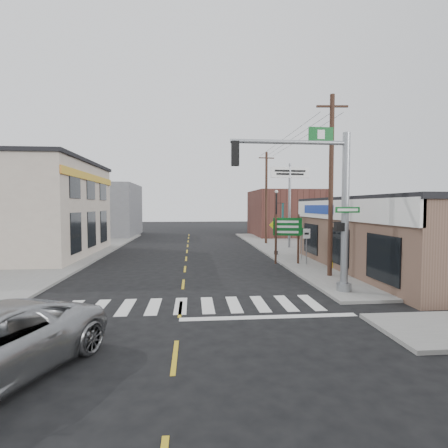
{
  "coord_description": "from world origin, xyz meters",
  "views": [
    {
      "loc": [
        0.45,
        -12.52,
        3.73
      ],
      "look_at": [
        2.06,
        5.18,
        2.8
      ],
      "focal_mm": 28.0,
      "sensor_mm": 36.0,
      "label": 1
    }
  ],
  "objects": [
    {
      "name": "dance_center_sign",
      "position": [
        8.81,
        16.97,
        5.53
      ],
      "size": [
        3.4,
        0.21,
        7.23
      ],
      "rotation": [
        0.0,
        0.0,
        0.08
      ],
      "color": "gray",
      "rests_on": "sidewalk_right"
    },
    {
      "name": "guide_sign",
      "position": [
        6.3,
        8.56,
        2.1
      ],
      "size": [
        1.76,
        0.14,
        3.08
      ],
      "rotation": [
        0.0,
        0.0,
        -0.23
      ],
      "color": "#42291E",
      "rests_on": "sidewalk_right"
    },
    {
      "name": "fire_hydrant",
      "position": [
        8.5,
        6.89,
        0.53
      ],
      "size": [
        0.23,
        0.23,
        0.75
      ],
      "rotation": [
        0.0,
        0.0,
        0.24
      ],
      "color": "#F1D000",
      "rests_on": "sidewalk_right"
    },
    {
      "name": "sidewalk_right",
      "position": [
        9.0,
        13.0,
        0.07
      ],
      "size": [
        6.0,
        38.0,
        0.13
      ],
      "primitive_type": "cube",
      "color": "slate",
      "rests_on": "ground"
    },
    {
      "name": "bldg_distant_left",
      "position": [
        -11.0,
        32.0,
        3.2
      ],
      "size": [
        9.0,
        10.0,
        6.4
      ],
      "primitive_type": "cube",
      "color": "slate",
      "rests_on": "ground"
    },
    {
      "name": "utility_pole_far",
      "position": [
        7.5,
        20.4,
        4.59
      ],
      "size": [
        1.51,
        0.23,
        8.71
      ],
      "rotation": [
        0.0,
        0.0,
        0.11
      ],
      "color": "#42301B",
      "rests_on": "sidewalk_right"
    },
    {
      "name": "ped_crossing_sign",
      "position": [
        6.3,
        11.24,
        2.05
      ],
      "size": [
        1.09,
        0.08,
        2.81
      ],
      "rotation": [
        0.0,
        0.0,
        -0.0
      ],
      "color": "gray",
      "rests_on": "sidewalk_right"
    },
    {
      "name": "center_line",
      "position": [
        0.0,
        8.0,
        0.01
      ],
      "size": [
        0.12,
        56.0,
        0.01
      ],
      "primitive_type": "cube",
      "color": "gold",
      "rests_on": "ground"
    },
    {
      "name": "traffic_signal_pole",
      "position": [
        6.03,
        1.6,
        4.19
      ],
      "size": [
        5.4,
        0.39,
        6.84
      ],
      "rotation": [
        0.0,
        0.0,
        0.02
      ],
      "color": "gray",
      "rests_on": "sidewalk_right"
    },
    {
      "name": "utility_pole_near",
      "position": [
        7.5,
        4.77,
        4.85
      ],
      "size": [
        1.6,
        0.24,
        9.21
      ],
      "rotation": [
        0.0,
        0.0,
        -0.08
      ],
      "color": "#443920",
      "rests_on": "sidewalk_right"
    },
    {
      "name": "left_building",
      "position": [
        -13.0,
        14.0,
        3.4
      ],
      "size": [
        12.0,
        12.0,
        6.8
      ],
      "primitive_type": "cube",
      "color": "#B8AA99",
      "rests_on": "ground"
    },
    {
      "name": "crosswalk",
      "position": [
        0.0,
        0.4,
        0.01
      ],
      "size": [
        11.0,
        2.2,
        0.01
      ],
      "primitive_type": "cube",
      "color": "silver",
      "rests_on": "ground"
    },
    {
      "name": "shrub_front",
      "position": [
        10.3,
        2.13,
        0.57
      ],
      "size": [
        1.17,
        1.17,
        0.88
      ],
      "primitive_type": "ellipsoid",
      "color": "#193E1C",
      "rests_on": "sidewalk_right"
    },
    {
      "name": "sidewalk_left",
      "position": [
        -9.0,
        13.0,
        0.07
      ],
      "size": [
        6.0,
        38.0,
        0.13
      ],
      "primitive_type": "cube",
      "color": "slate",
      "rests_on": "ground"
    },
    {
      "name": "ground",
      "position": [
        0.0,
        0.0,
        0.0
      ],
      "size": [
        140.0,
        140.0,
        0.0
      ],
      "primitive_type": "plane",
      "color": "black",
      "rests_on": "ground"
    },
    {
      "name": "thrift_store",
      "position": [
        14.5,
        6.0,
        2.0
      ],
      "size": [
        12.0,
        14.0,
        4.0
      ],
      "primitive_type": "cube",
      "color": "brown",
      "rests_on": "ground"
    },
    {
      "name": "shrub_back",
      "position": [
        10.68,
        6.6,
        0.54
      ],
      "size": [
        1.08,
        1.08,
        0.81
      ],
      "primitive_type": "ellipsoid",
      "color": "black",
      "rests_on": "sidewalk_right"
    },
    {
      "name": "bldg_distant_right",
      "position": [
        12.0,
        30.0,
        2.8
      ],
      "size": [
        8.0,
        10.0,
        5.6
      ],
      "primitive_type": "cube",
      "color": "#522D25",
      "rests_on": "ground"
    },
    {
      "name": "lamp_post",
      "position": [
        6.68,
        12.76,
        2.9
      ],
      "size": [
        0.62,
        0.49,
        4.76
      ],
      "rotation": [
        0.0,
        0.0,
        0.23
      ],
      "color": "black",
      "rests_on": "sidewalk_right"
    },
    {
      "name": "bare_tree",
      "position": [
        10.5,
        5.74,
        3.8
      ],
      "size": [
        2.34,
        2.34,
        4.67
      ],
      "rotation": [
        0.0,
        0.0,
        -0.14
      ],
      "color": "black",
      "rests_on": "sidewalk_right"
    }
  ]
}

